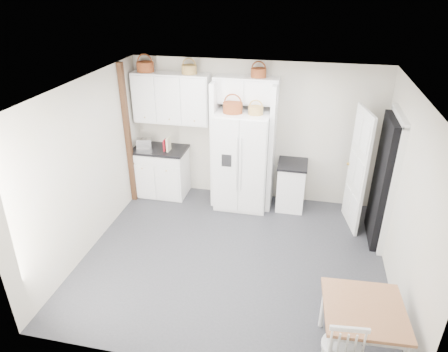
# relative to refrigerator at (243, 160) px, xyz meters

# --- Properties ---
(floor) EXTENTS (4.50, 4.50, 0.00)m
(floor) POSITION_rel_refrigerator_xyz_m (0.15, -1.62, -0.90)
(floor) COLOR #2E2F35
(floor) RESTS_ON ground
(ceiling) EXTENTS (4.50, 4.50, 0.00)m
(ceiling) POSITION_rel_refrigerator_xyz_m (0.15, -1.62, 1.70)
(ceiling) COLOR white
(ceiling) RESTS_ON wall_back
(wall_back) EXTENTS (4.50, 0.00, 4.50)m
(wall_back) POSITION_rel_refrigerator_xyz_m (0.15, 0.38, 0.40)
(wall_back) COLOR beige
(wall_back) RESTS_ON floor
(wall_left) EXTENTS (0.00, 4.00, 4.00)m
(wall_left) POSITION_rel_refrigerator_xyz_m (-2.10, -1.62, 0.40)
(wall_left) COLOR beige
(wall_left) RESTS_ON floor
(wall_right) EXTENTS (0.00, 4.00, 4.00)m
(wall_right) POSITION_rel_refrigerator_xyz_m (2.40, -1.62, 0.40)
(wall_right) COLOR beige
(wall_right) RESTS_ON floor
(refrigerator) EXTENTS (0.93, 0.75, 1.80)m
(refrigerator) POSITION_rel_refrigerator_xyz_m (0.00, 0.00, 0.00)
(refrigerator) COLOR white
(refrigerator) RESTS_ON floor
(base_cab_left) EXTENTS (0.99, 0.63, 0.92)m
(base_cab_left) POSITION_rel_refrigerator_xyz_m (-1.61, 0.08, -0.44)
(base_cab_left) COLOR white
(base_cab_left) RESTS_ON floor
(base_cab_right) EXTENTS (0.48, 0.58, 0.85)m
(base_cab_right) POSITION_rel_refrigerator_xyz_m (0.90, 0.08, -0.48)
(base_cab_right) COLOR white
(base_cab_right) RESTS_ON floor
(dining_table) EXTENTS (0.90, 0.90, 0.71)m
(dining_table) POSITION_rel_refrigerator_xyz_m (1.85, -3.07, -0.54)
(dining_table) COLOR brown
(dining_table) RESTS_ON floor
(windsor_chair) EXTENTS (0.45, 0.42, 0.85)m
(windsor_chair) POSITION_rel_refrigerator_xyz_m (1.63, -3.37, -0.48)
(windsor_chair) COLOR white
(windsor_chair) RESTS_ON floor
(counter_left) EXTENTS (1.03, 0.67, 0.04)m
(counter_left) POSITION_rel_refrigerator_xyz_m (-1.61, 0.08, 0.04)
(counter_left) COLOR black
(counter_left) RESTS_ON base_cab_left
(counter_right) EXTENTS (0.52, 0.62, 0.04)m
(counter_right) POSITION_rel_refrigerator_xyz_m (0.90, 0.08, -0.03)
(counter_right) COLOR black
(counter_right) RESTS_ON base_cab_right
(toaster) EXTENTS (0.31, 0.22, 0.19)m
(toaster) POSITION_rel_refrigerator_xyz_m (-1.88, 0.01, 0.15)
(toaster) COLOR silver
(toaster) RESTS_ON counter_left
(cookbook_red) EXTENTS (0.03, 0.14, 0.21)m
(cookbook_red) POSITION_rel_refrigerator_xyz_m (-1.46, -0.00, 0.17)
(cookbook_red) COLOR maroon
(cookbook_red) RESTS_ON counter_left
(cookbook_cream) EXTENTS (0.04, 0.17, 0.26)m
(cookbook_cream) POSITION_rel_refrigerator_xyz_m (-1.39, -0.00, 0.19)
(cookbook_cream) COLOR beige
(cookbook_cream) RESTS_ON counter_left
(basket_upper_a) EXTENTS (0.31, 0.31, 0.17)m
(basket_upper_a) POSITION_rel_refrigerator_xyz_m (-1.81, 0.21, 1.54)
(basket_upper_a) COLOR maroon
(basket_upper_a) RESTS_ON upper_cabinet
(basket_upper_c) EXTENTS (0.26, 0.26, 0.15)m
(basket_upper_c) POSITION_rel_refrigerator_xyz_m (-1.00, 0.21, 1.52)
(basket_upper_c) COLOR olive
(basket_upper_c) RESTS_ON upper_cabinet
(basket_bridge_b) EXTENTS (0.26, 0.26, 0.15)m
(basket_bridge_b) POSITION_rel_refrigerator_xyz_m (0.20, 0.21, 1.52)
(basket_bridge_b) COLOR maroon
(basket_bridge_b) RESTS_ON bridge_cabinet
(basket_fridge_a) EXTENTS (0.33, 0.33, 0.18)m
(basket_fridge_a) POSITION_rel_refrigerator_xyz_m (-0.17, -0.10, 0.99)
(basket_fridge_a) COLOR maroon
(basket_fridge_a) RESTS_ON refrigerator
(basket_fridge_b) EXTENTS (0.25, 0.25, 0.13)m
(basket_fridge_b) POSITION_rel_refrigerator_xyz_m (0.22, -0.10, 0.97)
(basket_fridge_b) COLOR olive
(basket_fridge_b) RESTS_ON refrigerator
(upper_cabinet) EXTENTS (1.40, 0.34, 0.90)m
(upper_cabinet) POSITION_rel_refrigerator_xyz_m (-1.35, 0.21, 1.00)
(upper_cabinet) COLOR white
(upper_cabinet) RESTS_ON wall_back
(bridge_cabinet) EXTENTS (1.12, 0.34, 0.45)m
(bridge_cabinet) POSITION_rel_refrigerator_xyz_m (-0.00, 0.21, 1.22)
(bridge_cabinet) COLOR white
(bridge_cabinet) RESTS_ON wall_back
(fridge_panel_left) EXTENTS (0.08, 0.60, 2.30)m
(fridge_panel_left) POSITION_rel_refrigerator_xyz_m (-0.51, 0.08, 0.25)
(fridge_panel_left) COLOR white
(fridge_panel_left) RESTS_ON floor
(fridge_panel_right) EXTENTS (0.08, 0.60, 2.30)m
(fridge_panel_right) POSITION_rel_refrigerator_xyz_m (0.51, 0.08, 0.25)
(fridge_panel_right) COLOR white
(fridge_panel_right) RESTS_ON floor
(trim_post) EXTENTS (0.09, 0.09, 2.60)m
(trim_post) POSITION_rel_refrigerator_xyz_m (-2.05, -0.27, 0.40)
(trim_post) COLOR #462816
(trim_post) RESTS_ON floor
(doorway_void) EXTENTS (0.18, 0.85, 2.05)m
(doorway_void) POSITION_rel_refrigerator_xyz_m (2.31, -0.62, 0.12)
(doorway_void) COLOR black
(doorway_void) RESTS_ON floor
(door_slab) EXTENTS (0.21, 0.79, 2.05)m
(door_slab) POSITION_rel_refrigerator_xyz_m (1.95, -0.29, 0.12)
(door_slab) COLOR white
(door_slab) RESTS_ON floor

